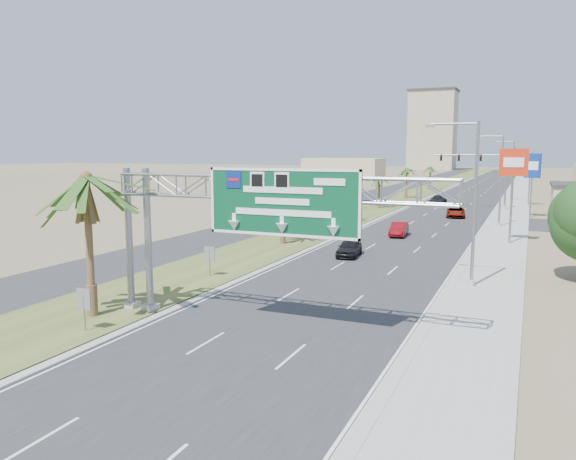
# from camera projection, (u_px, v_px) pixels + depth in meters

# --- Properties ---
(ground) EXTENTS (600.00, 600.00, 0.00)m
(ground) POSITION_uv_depth(u_px,v_px,m) (141.00, 424.00, 17.08)
(ground) COLOR #8C7A59
(ground) RESTS_ON ground
(road) EXTENTS (12.00, 300.00, 0.02)m
(road) POSITION_uv_depth(u_px,v_px,m) (476.00, 191.00, 117.02)
(road) COLOR #28282B
(road) RESTS_ON ground
(sidewalk_right) EXTENTS (4.00, 300.00, 0.10)m
(sidewalk_right) POSITION_uv_depth(u_px,v_px,m) (520.00, 192.00, 113.67)
(sidewalk_right) COLOR #9E9B93
(sidewalk_right) RESTS_ON ground
(median_grass) EXTENTS (7.00, 300.00, 0.12)m
(median_grass) POSITION_uv_depth(u_px,v_px,m) (427.00, 190.00, 120.95)
(median_grass) COLOR #414D22
(median_grass) RESTS_ON ground
(opposing_road) EXTENTS (8.00, 300.00, 0.02)m
(opposing_road) POSITION_uv_depth(u_px,v_px,m) (395.00, 189.00, 123.72)
(opposing_road) COLOR #28282B
(opposing_road) RESTS_ON ground
(sign_gantry) EXTENTS (16.75, 1.24, 7.50)m
(sign_gantry) POSITION_uv_depth(u_px,v_px,m) (255.00, 199.00, 25.68)
(sign_gantry) COLOR gray
(sign_gantry) RESTS_ON ground
(palm_near) EXTENTS (5.70, 5.70, 8.35)m
(palm_near) POSITION_uv_depth(u_px,v_px,m) (86.00, 178.00, 27.01)
(palm_near) COLOR brown
(palm_near) RESTS_ON ground
(palm_row_b) EXTENTS (3.99, 3.99, 5.95)m
(palm_row_b) POSITION_uv_depth(u_px,v_px,m) (283.00, 190.00, 49.22)
(palm_row_b) COLOR brown
(palm_row_b) RESTS_ON ground
(palm_row_c) EXTENTS (3.99, 3.99, 6.75)m
(palm_row_c) POSITION_uv_depth(u_px,v_px,m) (340.00, 174.00, 63.65)
(palm_row_c) COLOR brown
(palm_row_c) RESTS_ON ground
(palm_row_d) EXTENTS (3.99, 3.99, 5.45)m
(palm_row_d) POSITION_uv_depth(u_px,v_px,m) (379.00, 178.00, 80.17)
(palm_row_d) COLOR brown
(palm_row_d) RESTS_ON ground
(palm_row_e) EXTENTS (3.99, 3.99, 6.15)m
(palm_row_e) POSITION_uv_depth(u_px,v_px,m) (407.00, 170.00, 97.34)
(palm_row_e) COLOR brown
(palm_row_e) RESTS_ON ground
(palm_row_f) EXTENTS (3.99, 3.99, 5.75)m
(palm_row_f) POSITION_uv_depth(u_px,v_px,m) (430.00, 168.00, 120.11)
(palm_row_f) COLOR brown
(palm_row_f) RESTS_ON ground
(streetlight_near) EXTENTS (3.27, 0.44, 10.00)m
(streetlight_near) POSITION_uv_depth(u_px,v_px,m) (471.00, 211.00, 33.54)
(streetlight_near) COLOR gray
(streetlight_near) RESTS_ON ground
(streetlight_mid) EXTENTS (3.27, 0.44, 10.00)m
(streetlight_mid) POSITION_uv_depth(u_px,v_px,m) (499.00, 184.00, 60.80)
(streetlight_mid) COLOR gray
(streetlight_mid) RESTS_ON ground
(streetlight_far) EXTENTS (3.27, 0.44, 10.00)m
(streetlight_far) POSITION_uv_depth(u_px,v_px,m) (511.00, 173.00, 93.50)
(streetlight_far) COLOR gray
(streetlight_far) RESTS_ON ground
(signal_mast) EXTENTS (10.28, 0.71, 8.00)m
(signal_mast) POSITION_uv_depth(u_px,v_px,m) (491.00, 175.00, 79.76)
(signal_mast) COLOR gray
(signal_mast) RESTS_ON ground
(median_signback_a) EXTENTS (0.75, 0.08, 2.08)m
(median_signback_a) POSITION_uv_depth(u_px,v_px,m) (84.00, 302.00, 25.41)
(median_signback_a) COLOR gray
(median_signback_a) RESTS_ON ground
(median_signback_b) EXTENTS (0.75, 0.08, 2.08)m
(median_signback_b) POSITION_uv_depth(u_px,v_px,m) (210.00, 256.00, 36.58)
(median_signback_b) COLOR gray
(median_signback_b) RESTS_ON ground
(tower_distant) EXTENTS (20.00, 16.00, 35.00)m
(tower_distant) POSITION_uv_depth(u_px,v_px,m) (432.00, 131.00, 254.39)
(tower_distant) COLOR tan
(tower_distant) RESTS_ON ground
(building_distant_left) EXTENTS (24.00, 14.00, 6.00)m
(building_distant_left) POSITION_uv_depth(u_px,v_px,m) (344.00, 168.00, 179.76)
(building_distant_left) COLOR #CAB388
(building_distant_left) RESTS_ON ground
(car_left_lane) EXTENTS (1.99, 4.10, 1.35)m
(car_left_lane) POSITION_uv_depth(u_px,v_px,m) (349.00, 248.00, 44.16)
(car_left_lane) COLOR black
(car_left_lane) RESTS_ON ground
(car_mid_lane) EXTENTS (1.73, 4.19, 1.35)m
(car_mid_lane) POSITION_uv_depth(u_px,v_px,m) (399.00, 229.00, 54.72)
(car_mid_lane) COLOR maroon
(car_mid_lane) RESTS_ON ground
(car_right_lane) EXTENTS (2.74, 4.99, 1.32)m
(car_right_lane) POSITION_uv_depth(u_px,v_px,m) (456.00, 212.00, 70.37)
(car_right_lane) COLOR gray
(car_right_lane) RESTS_ON ground
(car_far) EXTENTS (2.41, 5.09, 1.43)m
(car_far) POSITION_uv_depth(u_px,v_px,m) (438.00, 200.00, 87.00)
(car_far) COLOR black
(car_far) RESTS_ON ground
(pole_sign_red_near) EXTENTS (2.41, 0.49, 8.67)m
(pole_sign_red_near) POSITION_uv_depth(u_px,v_px,m) (513.00, 168.00, 49.22)
(pole_sign_red_near) COLOR gray
(pole_sign_red_near) RESTS_ON ground
(pole_sign_blue) EXTENTS (1.96, 1.06, 8.17)m
(pole_sign_blue) POSITION_uv_depth(u_px,v_px,m) (532.00, 169.00, 69.05)
(pole_sign_blue) COLOR gray
(pole_sign_blue) RESTS_ON ground
(pole_sign_red_far) EXTENTS (2.14, 1.15, 7.99)m
(pole_sign_red_far) POSITION_uv_depth(u_px,v_px,m) (530.00, 164.00, 84.38)
(pole_sign_red_far) COLOR gray
(pole_sign_red_far) RESTS_ON ground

